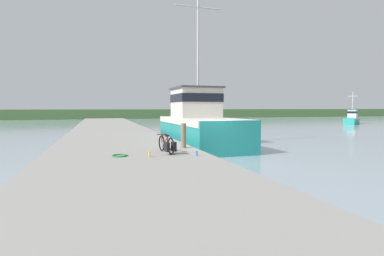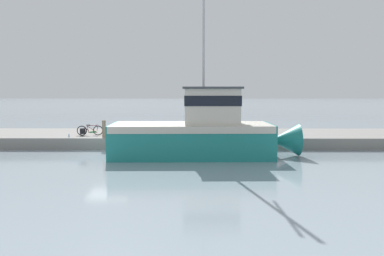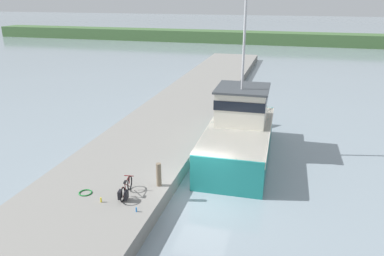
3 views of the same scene
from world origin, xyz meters
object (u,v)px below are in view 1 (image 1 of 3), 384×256
Objects in this scene: mooring_post at (184,136)px; water_bottle_on_curb at (149,154)px; bicycle_touring at (167,145)px; boat_red_outer at (352,119)px; fishing_boat_main at (199,123)px; water_bottle_by_bike at (197,153)px.

mooring_post reaches higher than water_bottle_on_curb.
water_bottle_on_curb is at bearing -132.81° from mooring_post.
boat_red_outer is at bearing 28.03° from bicycle_touring.
boat_red_outer is 44.26m from bicycle_touring.
mooring_post is at bearing -115.42° from fishing_boat_main.
fishing_boat_main is 9.58m from water_bottle_on_curb.
mooring_post reaches higher than bicycle_touring.
water_bottle_on_curb is (-4.72, -8.31, -0.67)m from fishing_boat_main.
water_bottle_on_curb is (-1.89, -2.04, -0.45)m from mooring_post.
bicycle_touring is 1.09m from water_bottle_on_curb.
water_bottle_on_curb is 1.10× the size of water_bottle_by_bike.
bicycle_touring is at bearing 38.42° from water_bottle_on_curb.
boat_red_outer reaches higher than mooring_post.
water_bottle_by_bike is at bearing -110.14° from fishing_boat_main.
boat_red_outer reaches higher than bicycle_touring.
boat_red_outer is (31.91, 18.39, -0.68)m from fishing_boat_main.
bicycle_touring is at bearing -118.06° from fishing_boat_main.
bicycle_touring is (-35.79, -26.03, 0.24)m from boat_red_outer.
boat_red_outer is at bearing 36.09° from water_bottle_on_curb.
boat_red_outer is 30.55× the size of water_bottle_by_bike.
boat_red_outer is 45.33m from water_bottle_on_curb.
fishing_boat_main is 52.92× the size of water_bottle_on_curb.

